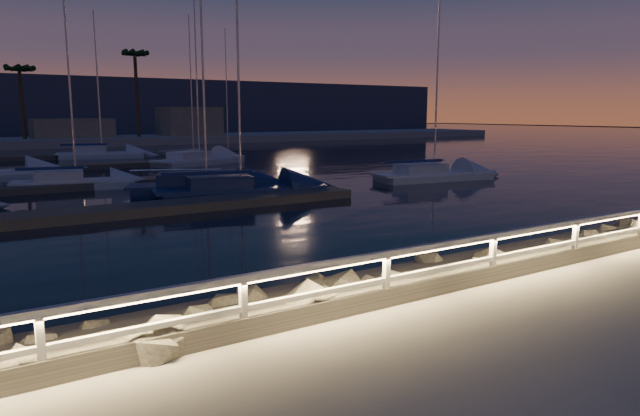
% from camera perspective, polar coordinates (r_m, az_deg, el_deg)
% --- Properties ---
extents(ground, '(400.00, 400.00, 0.00)m').
position_cam_1_polar(ground, '(10.64, 2.35, -10.57)').
color(ground, '#A29E92').
rests_on(ground, ground).
extents(harbor_water, '(400.00, 440.00, 0.60)m').
position_cam_1_polar(harbor_water, '(40.08, -24.24, 2.03)').
color(harbor_water, black).
rests_on(harbor_water, ground).
extents(guard_rail, '(44.11, 0.12, 1.06)m').
position_cam_1_polar(guard_rail, '(10.36, 2.07, -6.62)').
color(guard_rail, silver).
rests_on(guard_rail, ground).
extents(riprap, '(33.11, 3.14, 1.49)m').
position_cam_1_polar(riprap, '(13.46, 7.79, -7.38)').
color(riprap, '#666258').
rests_on(riprap, ground).
extents(floating_docks, '(22.00, 36.00, 0.40)m').
position_cam_1_polar(floating_docks, '(41.28, -24.57, 3.00)').
color(floating_docks, '#615A50').
rests_on(floating_docks, ground).
extents(far_shore, '(160.00, 14.00, 5.20)m').
position_cam_1_polar(far_shore, '(82.48, -28.94, 5.98)').
color(far_shore, '#A29E92').
rests_on(far_shore, ground).
extents(palm_center, '(3.00, 3.00, 9.70)m').
position_cam_1_polar(palm_center, '(81.70, -27.86, 12.01)').
color(palm_center, brown).
rests_on(palm_center, ground).
extents(palm_right, '(3.00, 3.00, 12.20)m').
position_cam_1_polar(palm_right, '(83.40, -18.02, 14.11)').
color(palm_right, brown).
rests_on(palm_right, ground).
extents(sailboat_c, '(8.26, 5.18, 13.64)m').
position_cam_1_polar(sailboat_c, '(30.69, -11.67, 2.13)').
color(sailboat_c, navy).
rests_on(sailboat_c, ground).
extents(sailboat_d, '(8.93, 4.16, 14.57)m').
position_cam_1_polar(sailboat_d, '(29.13, -8.36, 1.84)').
color(sailboat_d, navy).
rests_on(sailboat_d, ground).
extents(sailboat_f, '(6.97, 3.35, 11.46)m').
position_cam_1_polar(sailboat_f, '(35.08, -23.48, 2.40)').
color(sailboat_f, silver).
rests_on(sailboat_f, ground).
extents(sailboat_h, '(8.43, 3.63, 13.81)m').
position_cam_1_polar(sailboat_h, '(37.09, 11.05, 3.37)').
color(sailboat_h, silver).
rests_on(sailboat_h, ground).
extents(sailboat_k, '(8.35, 4.16, 13.65)m').
position_cam_1_polar(sailboat_k, '(58.22, -21.18, 5.08)').
color(sailboat_k, silver).
rests_on(sailboat_k, ground).
extents(sailboat_l, '(8.92, 5.60, 14.68)m').
position_cam_1_polar(sailboat_l, '(48.60, -12.17, 4.76)').
color(sailboat_l, silver).
rests_on(sailboat_l, ground).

